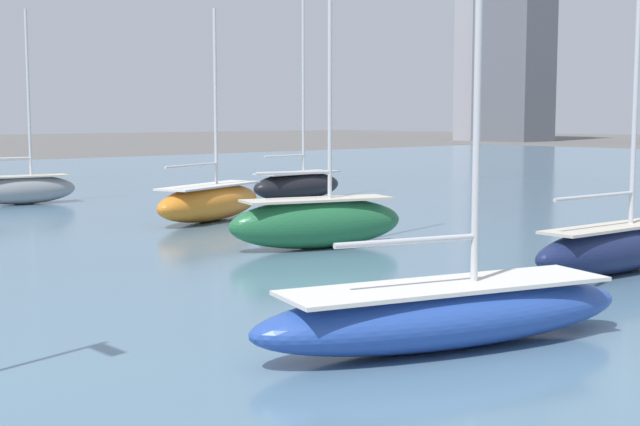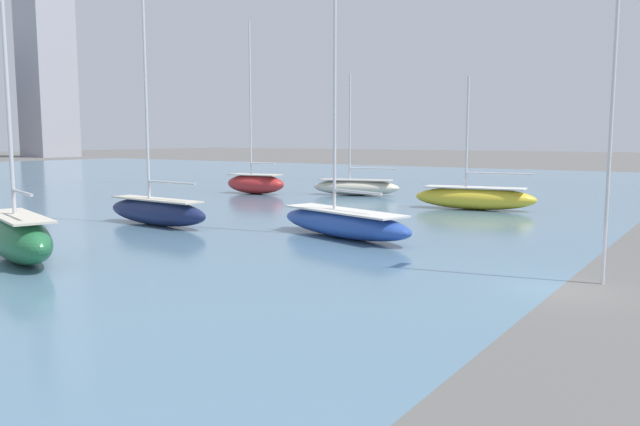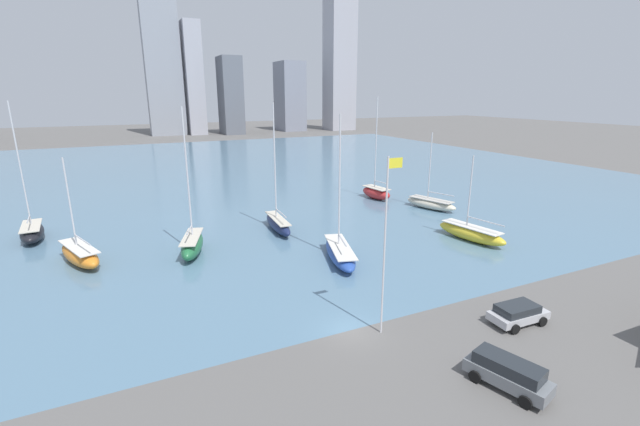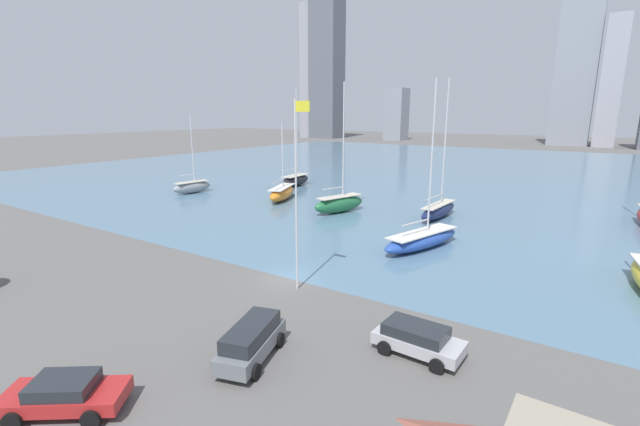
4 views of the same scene
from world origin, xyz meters
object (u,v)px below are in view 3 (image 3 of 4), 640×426
object	(u,v)px
sailboat_orange	(80,254)
sailboat_blue	(340,252)
flag_pole	(385,243)
sailboat_navy	(278,223)
sailboat_cream	(431,203)
sailboat_green	(192,244)
sailboat_black	(32,232)
sailboat_red	(376,192)
parked_wagon_silver	(518,313)
parked_suv_gray	(508,373)
sailboat_yellow	(471,233)

from	to	relation	value
sailboat_orange	sailboat_blue	bearing A→B (deg)	-43.83
flag_pole	sailboat_navy	xyz separation A→B (m)	(1.49, 26.83, -6.15)
sailboat_cream	sailboat_green	bearing A→B (deg)	169.16
sailboat_navy	sailboat_black	bearing A→B (deg)	165.48
sailboat_green	sailboat_blue	bearing A→B (deg)	-13.06
sailboat_orange	sailboat_red	distance (m)	45.45
sailboat_black	parked_wagon_silver	bearing A→B (deg)	-50.80
parked_suv_gray	parked_wagon_silver	bearing A→B (deg)	20.14
sailboat_navy	sailboat_yellow	size ratio (longest dim) A/B	1.58
sailboat_blue	parked_wagon_silver	world-z (taller)	sailboat_blue
sailboat_green	flag_pole	bearing A→B (deg)	-48.16
flag_pole	sailboat_green	bearing A→B (deg)	113.90
sailboat_black	sailboat_navy	bearing A→B (deg)	-22.33
sailboat_orange	sailboat_red	size ratio (longest dim) A/B	0.66
sailboat_navy	sailboat_red	bearing A→B (deg)	27.83
sailboat_orange	sailboat_black	size ratio (longest dim) A/B	0.67
sailboat_cream	sailboat_black	size ratio (longest dim) A/B	0.71
sailboat_cream	sailboat_navy	bearing A→B (deg)	163.05
sailboat_orange	parked_suv_gray	distance (m)	41.82
sailboat_cream	sailboat_blue	distance (m)	26.15
sailboat_blue	sailboat_yellow	bearing A→B (deg)	12.61
sailboat_orange	sailboat_black	distance (m)	12.51
flag_pole	sailboat_navy	distance (m)	27.57
sailboat_black	sailboat_orange	bearing A→B (deg)	-66.63
sailboat_yellow	sailboat_blue	xyz separation A→B (m)	(-17.49, 1.25, -0.06)
sailboat_green	sailboat_yellow	bearing A→B (deg)	0.80
sailboat_orange	parked_suv_gray	bearing A→B (deg)	-74.47
sailboat_green	sailboat_red	xyz separation A→B (m)	(32.86, 13.55, -0.05)
sailboat_navy	parked_wagon_silver	world-z (taller)	sailboat_navy
flag_pole	parked_suv_gray	bearing A→B (deg)	-68.54
sailboat_black	parked_wagon_silver	size ratio (longest dim) A/B	3.56
parked_suv_gray	sailboat_cream	bearing A→B (deg)	40.08
sailboat_orange	sailboat_black	world-z (taller)	sailboat_black
flag_pole	sailboat_black	xyz separation A→B (m)	(-27.05, 36.26, -6.09)
sailboat_blue	parked_suv_gray	bearing A→B (deg)	-74.94
sailboat_yellow	sailboat_black	xyz separation A→B (m)	(-48.59, 23.22, 0.13)
parked_suv_gray	sailboat_green	bearing A→B (deg)	96.74
sailboat_cream	sailboat_blue	world-z (taller)	sailboat_blue
flag_pole	parked_wagon_silver	world-z (taller)	flag_pole
sailboat_red	parked_wagon_silver	bearing A→B (deg)	-114.53
sailboat_yellow	sailboat_red	distance (m)	23.34
flag_pole	sailboat_yellow	size ratio (longest dim) A/B	1.29
flag_pole	sailboat_green	distance (m)	25.63
parked_wagon_silver	parked_suv_gray	bearing A→B (deg)	-51.05
sailboat_orange	parked_wagon_silver	bearing A→B (deg)	-62.77
flag_pole	parked_suv_gray	xyz separation A→B (m)	(3.38, -8.61, -6.10)
sailboat_green	sailboat_red	size ratio (longest dim) A/B	0.95
sailboat_cream	sailboat_yellow	size ratio (longest dim) A/B	1.14
sailboat_red	parked_suv_gray	distance (m)	48.95
sailboat_black	sailboat_cream	bearing A→B (deg)	-13.78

